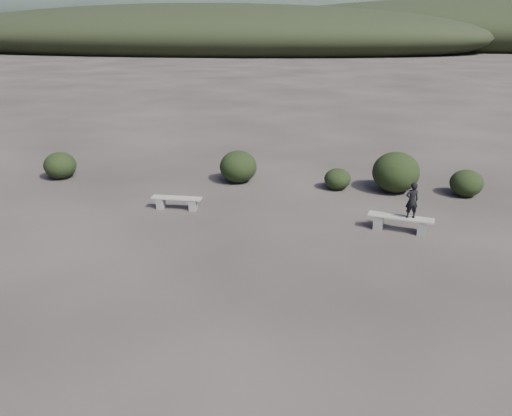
# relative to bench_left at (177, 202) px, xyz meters

# --- Properties ---
(ground) EXTENTS (1200.00, 1200.00, 0.00)m
(ground) POSITION_rel_bench_left_xyz_m (3.02, -5.91, -0.24)
(ground) COLOR #2B2421
(ground) RESTS_ON ground
(bench_left) EXTENTS (1.61, 0.34, 0.40)m
(bench_left) POSITION_rel_bench_left_xyz_m (0.00, 0.00, 0.00)
(bench_left) COLOR slate
(bench_left) RESTS_ON ground
(bench_right) EXTENTS (1.87, 0.76, 0.46)m
(bench_right) POSITION_rel_bench_left_xyz_m (6.85, -0.80, 0.03)
(bench_right) COLOR slate
(bench_right) RESTS_ON ground
(seated_person) EXTENTS (0.44, 0.35, 1.04)m
(seated_person) POSITION_rel_bench_left_xyz_m (7.09, -0.85, 0.73)
(seated_person) COLOR black
(seated_person) RESTS_ON bench_right
(shrub_b) EXTENTS (1.38, 1.38, 1.18)m
(shrub_b) POSITION_rel_bench_left_xyz_m (1.43, 3.14, 0.35)
(shrub_b) COLOR black
(shrub_b) RESTS_ON ground
(shrub_c) EXTENTS (0.94, 0.94, 0.76)m
(shrub_c) POSITION_rel_bench_left_xyz_m (5.08, 2.82, 0.13)
(shrub_c) COLOR black
(shrub_c) RESTS_ON ground
(shrub_d) EXTENTS (1.63, 1.63, 1.42)m
(shrub_d) POSITION_rel_bench_left_xyz_m (7.08, 2.84, 0.47)
(shrub_d) COLOR black
(shrub_d) RESTS_ON ground
(shrub_e) EXTENTS (1.10, 1.10, 0.92)m
(shrub_e) POSITION_rel_bench_left_xyz_m (9.45, 2.72, 0.22)
(shrub_e) COLOR black
(shrub_e) RESTS_ON ground
(shrub_f) EXTENTS (1.20, 1.20, 1.01)m
(shrub_f) POSITION_rel_bench_left_xyz_m (-5.38, 2.60, 0.26)
(shrub_f) COLOR black
(shrub_f) RESTS_ON ground
(mountain_ridges) EXTENTS (500.00, 400.00, 56.00)m
(mountain_ridges) POSITION_rel_bench_left_xyz_m (-4.46, 333.15, 10.59)
(mountain_ridges) COLOR black
(mountain_ridges) RESTS_ON ground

